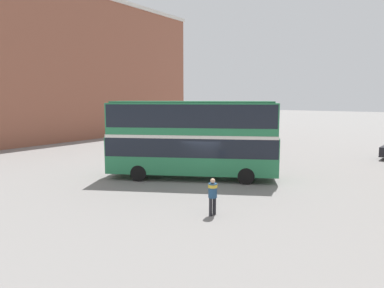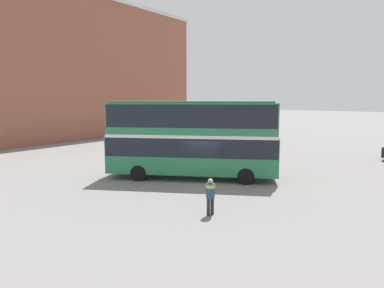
% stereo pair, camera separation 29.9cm
% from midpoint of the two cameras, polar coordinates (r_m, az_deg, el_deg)
% --- Properties ---
extents(ground_plane, '(240.00, 240.00, 0.00)m').
position_cam_midpoint_polar(ground_plane, '(20.94, 2.39, -6.14)').
color(ground_plane, gray).
extents(building_row_left, '(9.85, 39.81, 17.46)m').
position_cam_midpoint_polar(building_row_left, '(46.48, -20.99, 11.81)').
color(building_row_left, '#935642').
rests_on(building_row_left, ground_plane).
extents(double_decker_bus, '(10.34, 7.23, 4.81)m').
position_cam_midpoint_polar(double_decker_bus, '(21.16, 0.41, 1.56)').
color(double_decker_bus, '#287A4C').
rests_on(double_decker_bus, ground_plane).
extents(pedestrian_foreground, '(0.45, 0.45, 1.62)m').
position_cam_midpoint_polar(pedestrian_foreground, '(14.75, 3.67, -8.13)').
color(pedestrian_foreground, '#232328').
rests_on(pedestrian_foreground, ground_plane).
extents(parked_car_kerb_near, '(4.64, 2.39, 1.62)m').
position_cam_midpoint_polar(parked_car_kerb_near, '(36.11, 9.91, 0.94)').
color(parked_car_kerb_near, maroon).
rests_on(parked_car_kerb_near, ground_plane).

